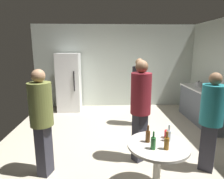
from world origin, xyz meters
TOP-DOWN VIEW (x-y plane):
  - ground_plane at (0.00, 0.00)m, footprint 5.20×5.20m
  - wall_back at (0.00, 2.63)m, footprint 5.32×0.06m
  - refrigerator at (-1.47, 2.20)m, footprint 0.70×0.68m
  - kitchen_counter at (2.28, 0.96)m, footprint 0.64×1.88m
  - kettle at (2.23, 1.29)m, footprint 0.24×0.17m
  - wine_bottle_on_counter at (2.31, 0.29)m, footprint 0.08×0.08m
  - foreground_table at (0.31, -1.54)m, footprint 0.80×0.80m
  - beer_bottle_amber at (0.37, -1.67)m, footprint 0.06×0.06m
  - beer_bottle_brown at (0.19, -1.47)m, footprint 0.06×0.06m
  - beer_bottle_green at (0.21, -1.66)m, footprint 0.06×0.06m
  - beer_bottle_clear at (0.47, -1.46)m, footprint 0.06×0.06m
  - plastic_cup_red at (0.48, -1.37)m, footprint 0.08×0.08m
  - person_in_maroon_shirt at (0.23, -0.72)m, footprint 0.47×0.47m
  - person_in_black_shirt at (0.49, 0.89)m, footprint 0.45×0.45m
  - person_in_olive_shirt at (-1.32, -1.04)m, footprint 0.43×0.43m
  - person_in_teal_shirt at (1.27, -1.05)m, footprint 0.47×0.47m

SIDE VIEW (x-z plane):
  - ground_plane at x=0.00m, z-range -0.10..0.00m
  - kitchen_counter at x=2.28m, z-range 0.00..0.90m
  - foreground_table at x=0.31m, z-range 0.26..1.00m
  - plastic_cup_red at x=0.48m, z-range 0.73..0.85m
  - beer_bottle_amber at x=0.37m, z-range 0.70..0.93m
  - beer_bottle_brown at x=0.19m, z-range 0.70..0.93m
  - beer_bottle_green at x=0.21m, z-range 0.70..0.93m
  - beer_bottle_clear at x=0.47m, z-range 0.70..0.93m
  - refrigerator at x=-1.47m, z-range 0.00..1.80m
  - person_in_teal_shirt at x=1.27m, z-range 0.13..1.74m
  - kettle at x=2.23m, z-range 0.88..1.06m
  - person_in_olive_shirt at x=-1.32m, z-range 0.14..1.81m
  - person_in_black_shirt at x=0.49m, z-range 0.15..1.86m
  - wine_bottle_on_counter at x=2.31m, z-range 0.86..1.17m
  - person_in_maroon_shirt at x=0.23m, z-range 0.15..1.92m
  - wall_back at x=0.00m, z-range 0.00..2.70m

